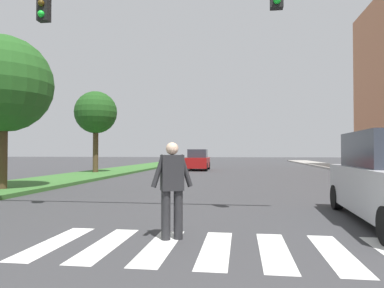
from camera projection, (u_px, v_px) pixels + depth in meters
The scene contains 9 objects.
ground_plane at pixel (236, 170), 28.72m from camera, with size 140.00×140.00×0.00m, color #38383A.
crosswalk at pixel (216, 249), 5.54m from camera, with size 5.85×2.20×0.01m.
median_strip at pixel (123, 170), 27.97m from camera, with size 3.67×64.00×0.15m, color #386B2D.
tree_mid at pixel (3, 84), 13.21m from camera, with size 3.61×3.61×5.73m.
tree_far at pixel (96, 113), 23.89m from camera, with size 2.85×2.85×5.47m.
sidewalk_right at pixel (366, 172), 25.46m from camera, with size 3.00×64.00×0.15m, color #9E9991.
traffic_light_gantry at pixel (45, 33), 8.57m from camera, with size 10.17×0.30×6.00m.
pedestrian_performer at pixel (172, 186), 6.14m from camera, with size 0.72×0.38×1.69m.
sedan_midblock at pixel (198, 161), 29.10m from camera, with size 1.87×4.08×1.72m.
Camera 1 is at (0.40, 1.01, 1.53)m, focal length 33.02 mm.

